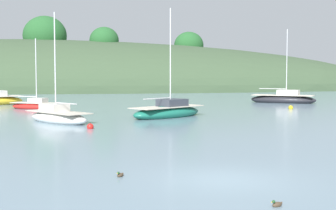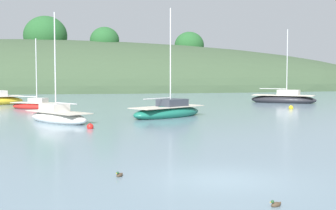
{
  "view_description": "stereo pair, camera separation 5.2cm",
  "coord_description": "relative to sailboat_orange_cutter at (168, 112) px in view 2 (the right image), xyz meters",
  "views": [
    {
      "loc": [
        -3.48,
        -16.76,
        3.73
      ],
      "look_at": [
        0.0,
        20.0,
        1.2
      ],
      "focal_mm": 54.14,
      "sensor_mm": 36.0,
      "label": 1
    },
    {
      "loc": [
        -3.42,
        -16.76,
        3.73
      ],
      "look_at": [
        0.0,
        20.0,
        1.2
      ],
      "focal_mm": 54.14,
      "sensor_mm": 36.0,
      "label": 2
    }
  ],
  "objects": [
    {
      "name": "ground_plane",
      "position": [
        -0.31,
        -23.47,
        -0.42
      ],
      "size": [
        400.0,
        400.0,
        0.0
      ],
      "primitive_type": "plane",
      "color": "slate"
    },
    {
      "name": "far_shoreline_hill",
      "position": [
        -25.23,
        57.98,
        -0.33
      ],
      "size": [
        150.0,
        36.0,
        23.68
      ],
      "color": "#384C33",
      "rests_on": "ground"
    },
    {
      "name": "sailboat_orange_cutter",
      "position": [
        0.0,
        0.0,
        0.0
      ],
      "size": [
        6.92,
        6.42,
        8.94
      ],
      "color": "#196B56",
      "rests_on": "ground"
    },
    {
      "name": "sailboat_black_sloop",
      "position": [
        -8.29,
        -3.25,
        -0.04
      ],
      "size": [
        5.66,
        6.23,
        8.13
      ],
      "color": "white",
      "rests_on": "ground"
    },
    {
      "name": "sailboat_white_near",
      "position": [
        14.98,
        16.54,
        0.02
      ],
      "size": [
        7.78,
        5.81,
        8.7
      ],
      "color": "#232328",
      "rests_on": "ground"
    },
    {
      "name": "sailboat_teal_outer",
      "position": [
        -12.06,
        9.76,
        -0.09
      ],
      "size": [
        5.28,
        3.74,
        6.99
      ],
      "color": "red",
      "rests_on": "ground"
    },
    {
      "name": "mooring_buoy_inner",
      "position": [
        12.67,
        7.35,
        -0.3
      ],
      "size": [
        0.44,
        0.44,
        0.54
      ],
      "color": "yellow",
      "rests_on": "ground"
    },
    {
      "name": "mooring_buoy_outer",
      "position": [
        -5.71,
        -7.71,
        -0.3
      ],
      "size": [
        0.44,
        0.44,
        0.54
      ],
      "color": "red",
      "rests_on": "ground"
    },
    {
      "name": "duck_straggler",
      "position": [
        -3.8,
        -22.55,
        -0.37
      ],
      "size": [
        0.32,
        0.41,
        0.24
      ],
      "color": "#473828",
      "rests_on": "ground"
    },
    {
      "name": "duck_trailing",
      "position": [
        0.48,
        -26.9,
        -0.37
      ],
      "size": [
        0.4,
        0.33,
        0.24
      ],
      "color": "#473828",
      "rests_on": "ground"
    }
  ]
}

